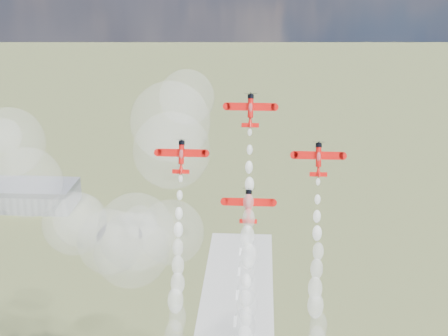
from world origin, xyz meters
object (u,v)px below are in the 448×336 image
plane_slot (249,205)px  hangar (30,195)px  plane_right (319,159)px  plane_left (181,156)px  plane_lead (250,110)px

plane_slot → hangar: bearing=124.4°
plane_right → plane_slot: (-16.08, -4.35, -10.38)m
plane_left → plane_slot: plane_left is taller
hangar → plane_slot: 234.56m
plane_left → plane_right: size_ratio=1.00×
plane_left → plane_slot: 19.63m
hangar → plane_right: bearing=-51.7°
plane_lead → plane_left: plane_lead is taller
hangar → plane_slot: bearing=-55.6°
plane_left → plane_right: (32.17, 0.00, 0.00)m
plane_left → plane_slot: size_ratio=1.00×
plane_slot → plane_left: bearing=164.9°
hangar → plane_slot: plane_slot is taller
plane_left → plane_slot: (16.08, -4.35, -10.38)m
plane_lead → plane_left: (-16.08, -4.35, -10.38)m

